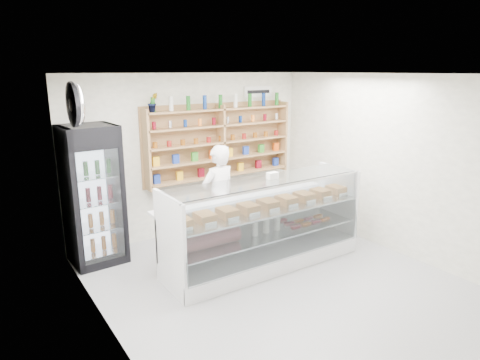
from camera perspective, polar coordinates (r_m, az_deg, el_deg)
room at (r=5.54m, az=5.57°, el=-0.74°), size 5.00×5.00×5.00m
display_counter at (r=6.45m, az=3.11°, el=-8.19°), size 3.06×0.91×1.33m
shop_worker at (r=6.79m, az=-2.89°, el=-2.50°), size 0.69×0.50×1.73m
drinks_cooler at (r=6.70m, az=-19.03°, el=-1.91°), size 0.79×0.77×2.09m
wall_shelving at (r=7.66m, az=-2.56°, el=5.06°), size 2.84×0.28×1.33m
potted_plant at (r=7.01m, az=-11.55°, el=10.10°), size 0.17×0.14×0.30m
security_mirror at (r=5.49m, az=-20.92°, el=9.38°), size 0.15×0.50×0.50m
wall_sign at (r=8.17m, az=2.41°, el=11.69°), size 0.62×0.03×0.20m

